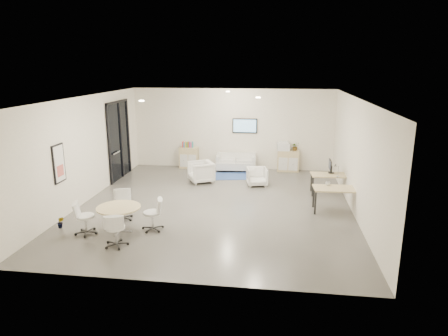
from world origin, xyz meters
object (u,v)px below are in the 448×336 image
Objects in this scene: loveseat at (236,163)px; sideboard_right at (288,161)px; armchair_right at (257,176)px; sideboard_left at (189,158)px; round_table at (119,210)px; desk_front at (338,190)px; desk_rear at (332,176)px; armchair_left at (201,171)px.

sideboard_right is at bearing 0.40° from loveseat.
sideboard_right is 1.21× the size of armchair_right.
sideboard_left is 6.58m from round_table.
desk_front is at bearing 21.29° from round_table.
desk_rear is at bearing 33.77° from round_table.
round_table is at bearing -113.68° from loveseat.
sideboard_right reaches higher than desk_rear.
desk_rear reaches higher than round_table.
loveseat is 5.39m from desk_front.
round_table is (-0.33, -6.57, 0.16)m from sideboard_left.
armchair_left is at bearing -124.93° from loveseat.
armchair_left reaches higher than round_table.
desk_rear is (1.33, -2.78, 0.19)m from sideboard_right.
sideboard_right is 7.87m from round_table.
sideboard_right is 4.56m from desk_front.
armchair_left reaches higher than loveseat.
loveseat is (-2.05, -0.16, -0.10)m from sideboard_right.
sideboard_right reaches higher than round_table.
desk_front is (2.41, -2.28, 0.29)m from armchair_right.
armchair_right is at bearing -35.95° from sideboard_left.
armchair_left is 0.59× the size of desk_front.
loveseat is 1.14× the size of desk_front.
armchair_right is 0.49× the size of desk_front.
sideboard_left is at bearing 171.00° from loveseat.
sideboard_right is at bearing 50.74° from armchair_right.
sideboard_left is at bearing 175.85° from armchair_left.
sideboard_right is at bearing 93.96° from armchair_left.
sideboard_right is 2.37m from armchair_right.
sideboard_left is 6.01m from desk_rear.
desk_rear reaches higher than loveseat.
sideboard_right is 0.63× the size of desk_rear.
loveseat is 2.30× the size of armchair_right.
desk_rear is at bearing 51.42° from armchair_left.
desk_rear is 1.23× the size of round_table.
armchair_left is at bearing 75.31° from round_table.
loveseat is 4.29m from desk_rear.
armchair_left is 5.05m from desk_front.
sideboard_right is at bearing 103.26° from desk_front.
desk_rear is (3.38, -2.62, 0.30)m from loveseat.
desk_front is at bearing -39.55° from sideboard_left.
desk_front is at bearing -94.75° from desk_rear.
loveseat is 6.80m from round_table.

